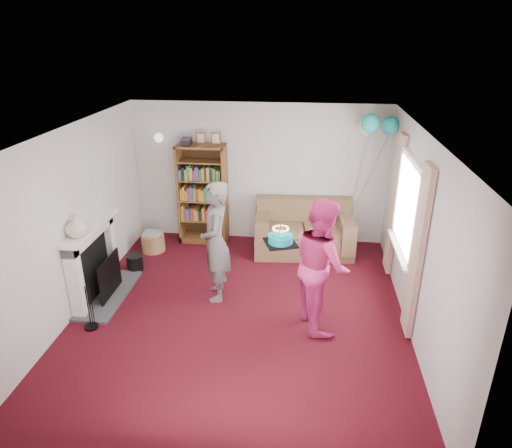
# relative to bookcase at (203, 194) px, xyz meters

# --- Properties ---
(ground) EXTENTS (5.00, 5.00, 0.00)m
(ground) POSITION_rel_bookcase_xyz_m (0.99, -2.30, -0.89)
(ground) COLOR #33070E
(ground) RESTS_ON ground
(wall_back) EXTENTS (4.50, 0.02, 2.50)m
(wall_back) POSITION_rel_bookcase_xyz_m (0.99, 0.21, 0.36)
(wall_back) COLOR silver
(wall_back) RESTS_ON ground
(wall_left) EXTENTS (0.02, 5.00, 2.50)m
(wall_left) POSITION_rel_bookcase_xyz_m (-1.27, -2.30, 0.36)
(wall_left) COLOR silver
(wall_left) RESTS_ON ground
(wall_right) EXTENTS (0.02, 5.00, 2.50)m
(wall_right) POSITION_rel_bookcase_xyz_m (3.25, -2.30, 0.36)
(wall_right) COLOR silver
(wall_right) RESTS_ON ground
(ceiling) EXTENTS (4.50, 5.00, 0.01)m
(ceiling) POSITION_rel_bookcase_xyz_m (0.99, -2.30, 1.62)
(ceiling) COLOR white
(ceiling) RESTS_ON wall_back
(fireplace) EXTENTS (0.55, 1.80, 1.12)m
(fireplace) POSITION_rel_bookcase_xyz_m (-1.09, -2.11, -0.38)
(fireplace) COLOR #3F3F42
(fireplace) RESTS_ON ground
(window_bay) EXTENTS (0.14, 2.02, 2.20)m
(window_bay) POSITION_rel_bookcase_xyz_m (3.20, -1.70, 0.32)
(window_bay) COLOR white
(window_bay) RESTS_ON ground
(wall_sconce) EXTENTS (0.16, 0.23, 0.16)m
(wall_sconce) POSITION_rel_bookcase_xyz_m (-0.76, 0.06, 0.99)
(wall_sconce) COLOR gold
(wall_sconce) RESTS_ON ground
(bookcase) EXTENTS (0.85, 0.42, 2.01)m
(bookcase) POSITION_rel_bookcase_xyz_m (0.00, 0.00, 0.00)
(bookcase) COLOR #472B14
(bookcase) RESTS_ON ground
(sofa) EXTENTS (1.69, 0.89, 0.89)m
(sofa) POSITION_rel_bookcase_xyz_m (1.83, -0.23, -0.55)
(sofa) COLOR brown
(sofa) RESTS_ON ground
(wicker_basket) EXTENTS (0.40, 0.40, 0.36)m
(wicker_basket) POSITION_rel_bookcase_xyz_m (-0.81, -0.57, -0.72)
(wicker_basket) COLOR #906743
(wicker_basket) RESTS_ON ground
(person_striped) EXTENTS (0.54, 0.71, 1.75)m
(person_striped) POSITION_rel_bookcase_xyz_m (0.60, -1.92, -0.01)
(person_striped) COLOR black
(person_striped) RESTS_ON ground
(person_magenta) EXTENTS (0.89, 1.01, 1.76)m
(person_magenta) POSITION_rel_bookcase_xyz_m (2.07, -2.42, -0.01)
(person_magenta) COLOR #CA286B
(person_magenta) RESTS_ON ground
(birthday_cake) EXTENTS (0.39, 0.39, 0.22)m
(birthday_cake) POSITION_rel_bookcase_xyz_m (1.53, -2.27, 0.25)
(birthday_cake) COLOR black
(birthday_cake) RESTS_ON ground
(balloons) EXTENTS (0.72, 0.68, 1.76)m
(balloons) POSITION_rel_bookcase_xyz_m (2.89, -0.17, 1.33)
(balloons) COLOR #3F3F3F
(balloons) RESTS_ON ground
(mantel_vase) EXTENTS (0.32, 0.32, 0.30)m
(mantel_vase) POSITION_rel_bookcase_xyz_m (-1.13, -2.45, 0.39)
(mantel_vase) COLOR beige
(mantel_vase) RESTS_ON fireplace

